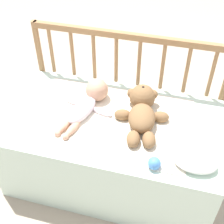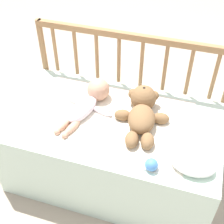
{
  "view_description": "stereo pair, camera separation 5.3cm",
  "coord_description": "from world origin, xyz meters",
  "px_view_note": "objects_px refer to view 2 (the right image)",
  "views": [
    {
      "loc": [
        0.32,
        -1.17,
        1.61
      ],
      "look_at": [
        0.0,
        -0.0,
        0.52
      ],
      "focal_mm": 50.0,
      "sensor_mm": 36.0,
      "label": 1
    },
    {
      "loc": [
        0.37,
        -1.16,
        1.61
      ],
      "look_at": [
        0.0,
        -0.0,
        0.52
      ],
      "focal_mm": 50.0,
      "sensor_mm": 36.0,
      "label": 2
    }
  ],
  "objects_px": {
    "teddy_bear": "(142,111)",
    "toy_ball": "(151,165)",
    "small_pillow": "(193,164)",
    "baby": "(89,101)"
  },
  "relations": [
    {
      "from": "toy_ball",
      "to": "baby",
      "type": "bearing_deg",
      "value": 142.97
    },
    {
      "from": "baby",
      "to": "small_pillow",
      "type": "relative_size",
      "value": 2.14
    },
    {
      "from": "teddy_bear",
      "to": "small_pillow",
      "type": "height_order",
      "value": "teddy_bear"
    },
    {
      "from": "teddy_bear",
      "to": "toy_ball",
      "type": "height_order",
      "value": "teddy_bear"
    },
    {
      "from": "teddy_bear",
      "to": "small_pillow",
      "type": "distance_m",
      "value": 0.39
    },
    {
      "from": "teddy_bear",
      "to": "baby",
      "type": "height_order",
      "value": "teddy_bear"
    },
    {
      "from": "teddy_bear",
      "to": "baby",
      "type": "xyz_separation_m",
      "value": [
        -0.3,
        0.01,
        -0.01
      ]
    },
    {
      "from": "baby",
      "to": "toy_ball",
      "type": "distance_m",
      "value": 0.53
    },
    {
      "from": "toy_ball",
      "to": "small_pillow",
      "type": "xyz_separation_m",
      "value": [
        0.18,
        0.06,
        -0.0
      ]
    },
    {
      "from": "small_pillow",
      "to": "toy_ball",
      "type": "bearing_deg",
      "value": -161.83
    }
  ]
}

